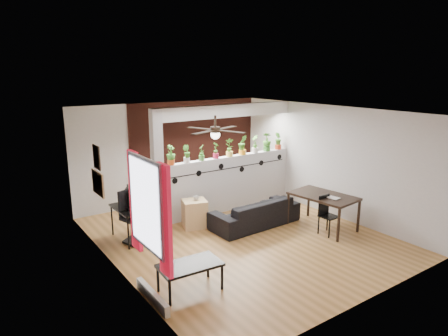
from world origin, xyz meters
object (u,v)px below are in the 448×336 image
potted_plant_3 (216,150)px  cup (196,198)px  potted_plant_7 (267,141)px  computer_desk (129,211)px  sofa (255,213)px  potted_plant_0 (171,155)px  ceiling_fan (215,132)px  potted_plant_4 (229,147)px  potted_plant_6 (255,143)px  coffee_table (190,267)px  potted_plant_1 (187,153)px  cube_shelf (195,214)px  folding_chair (326,211)px  potted_plant_5 (243,144)px  office_chair (133,220)px  potted_plant_2 (202,152)px  dining_table (323,198)px  potted_plant_8 (278,140)px

potted_plant_3 → cup: 1.35m
potted_plant_7 → computer_desk: size_ratio=0.50×
potted_plant_7 → potted_plant_3: bearing=-180.0°
sofa → potted_plant_0: bearing=-41.3°
ceiling_fan → potted_plant_3: bearing=56.2°
potted_plant_4 → potted_plant_6: (0.79, 0.00, -0.00)m
cup → coffee_table: 2.67m
potted_plant_1 → cube_shelf: 1.36m
potted_plant_1 → folding_chair: potted_plant_1 is taller
potted_plant_6 → cup: potted_plant_6 is taller
potted_plant_5 → cube_shelf: 2.20m
ceiling_fan → office_chair: ceiling_fan is taller
ceiling_fan → potted_plant_2: (0.81, 1.80, -0.77)m
folding_chair → ceiling_fan: bearing=165.9°
potted_plant_0 → potted_plant_6: (2.37, 0.00, 0.00)m
potted_plant_2 → ceiling_fan: bearing=-114.2°
potted_plant_6 → computer_desk: 3.67m
cup → dining_table: dining_table is taller
potted_plant_2 → potted_plant_8: (2.37, 0.00, 0.04)m
dining_table → potted_plant_2: bearing=129.2°
potted_plant_2 → potted_plant_4: bearing=0.0°
ceiling_fan → sofa: 2.57m
cup → computer_desk: size_ratio=0.13×
ceiling_fan → dining_table: (2.56, -0.35, -1.64)m
potted_plant_0 → potted_plant_1: bearing=0.0°
potted_plant_7 → potted_plant_8: (0.39, -0.00, -0.01)m
cube_shelf → folding_chair: (2.10, -1.88, 0.18)m
potted_plant_1 → folding_chair: (1.98, -2.40, -1.07)m
potted_plant_0 → cup: size_ratio=3.63×
potted_plant_5 → coffee_table: (-3.10, -2.74, -1.20)m
potted_plant_4 → folding_chair: bearing=-71.7°
potted_plant_2 → cup: (-0.47, -0.52, -0.88)m
potted_plant_3 → cube_shelf: size_ratio=0.64×
potted_plant_1 → computer_desk: size_ratio=0.42×
potted_plant_2 → potted_plant_6: potted_plant_6 is taller
ceiling_fan → potted_plant_3: ceiling_fan is taller
potted_plant_4 → computer_desk: potted_plant_4 is taller
potted_plant_0 → computer_desk: 1.54m
sofa → computer_desk: 2.75m
ceiling_fan → potted_plant_6: bearing=37.0°
computer_desk → dining_table: bearing=-26.1°
potted_plant_8 → dining_table: 2.42m
potted_plant_7 → cube_shelf: bearing=-168.3°
potted_plant_1 → cube_shelf: bearing=-103.4°
potted_plant_3 → office_chair: (-2.33, -0.49, -1.09)m
office_chair → coffee_table: (0.01, -2.24, -0.06)m
computer_desk → folding_chair: size_ratio=1.14×
folding_chair → potted_plant_1: bearing=129.5°
dining_table → potted_plant_4: bearing=114.2°
potted_plant_4 → computer_desk: size_ratio=0.47×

